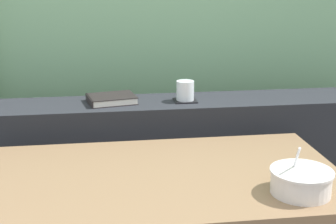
{
  "coord_description": "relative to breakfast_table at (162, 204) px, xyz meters",
  "views": [
    {
      "loc": [
        -0.18,
        -1.52,
        1.39
      ],
      "look_at": [
        0.09,
        0.43,
        0.81
      ],
      "focal_mm": 51.16,
      "sensor_mm": 36.0,
      "label": 1
    }
  ],
  "objects": [
    {
      "name": "dark_console_ledge",
      "position": [
        -0.0,
        0.6,
        -0.21
      ],
      "size": [
        2.8,
        0.29,
        0.83
      ],
      "primitive_type": "cube",
      "color": "#23262B",
      "rests_on": "ground"
    },
    {
      "name": "breakfast_table",
      "position": [
        0.0,
        0.0,
        0.0
      ],
      "size": [
        1.23,
        0.69,
        0.74
      ],
      "color": "brown",
      "rests_on": "ground"
    },
    {
      "name": "coaster_square",
      "position": [
        0.18,
        0.58,
        0.21
      ],
      "size": [
        0.1,
        0.1,
        0.0
      ],
      "primitive_type": "cube",
      "color": "black",
      "rests_on": "dark_console_ledge"
    },
    {
      "name": "juice_glass",
      "position": [
        0.18,
        0.58,
        0.25
      ],
      "size": [
        0.08,
        0.08,
        0.09
      ],
      "color": "white",
      "rests_on": "coaster_square"
    },
    {
      "name": "closed_book",
      "position": [
        -0.15,
        0.6,
        0.22
      ],
      "size": [
        0.23,
        0.2,
        0.03
      ],
      "color": "black",
      "rests_on": "dark_console_ledge"
    },
    {
      "name": "soup_bowl",
      "position": [
        0.4,
        -0.2,
        0.15
      ],
      "size": [
        0.19,
        0.19,
        0.16
      ],
      "color": "silver",
      "rests_on": "breakfast_table"
    }
  ]
}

